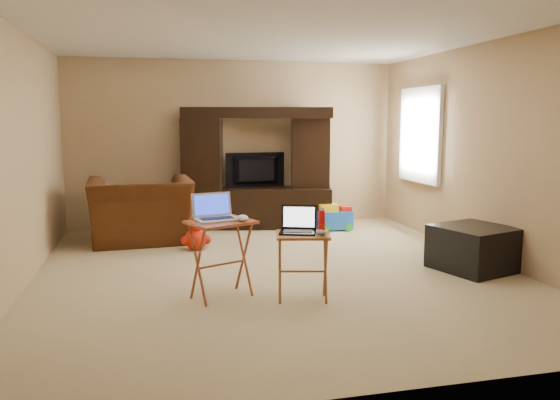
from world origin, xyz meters
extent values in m
plane|color=#C7B689|center=(0.00, 0.00, 0.00)|extent=(5.50, 5.50, 0.00)
plane|color=silver|center=(0.00, 0.00, 2.50)|extent=(5.50, 5.50, 0.00)
plane|color=tan|center=(0.00, 2.75, 1.25)|extent=(5.00, 0.00, 5.00)
plane|color=tan|center=(0.00, -2.75, 1.25)|extent=(5.00, 0.00, 5.00)
plane|color=tan|center=(-2.50, 0.00, 1.25)|extent=(0.00, 5.50, 5.50)
plane|color=tan|center=(2.50, 0.00, 1.25)|extent=(0.00, 5.50, 5.50)
plane|color=white|center=(2.48, 1.55, 1.40)|extent=(0.00, 1.20, 1.20)
cube|color=white|center=(2.46, 1.55, 1.40)|extent=(0.06, 1.14, 1.34)
cube|color=black|center=(0.28, 2.45, 0.90)|extent=(2.26, 1.01, 1.80)
imported|color=black|center=(0.28, 2.50, 0.86)|extent=(0.92, 0.19, 0.53)
imported|color=#4E2610|center=(-1.42, 1.79, 0.43)|extent=(1.37, 1.22, 0.85)
cube|color=black|center=(2.10, -0.45, 0.24)|extent=(0.92, 0.92, 0.48)
cube|color=#A14F27|center=(-0.68, -0.75, 0.36)|extent=(0.68, 0.62, 0.71)
cube|color=#935F23|center=(0.02, -1.00, 0.31)|extent=(0.54, 0.47, 0.61)
cube|color=silver|center=(-0.71, -0.72, 0.83)|extent=(0.43, 0.37, 0.24)
cube|color=black|center=(-0.02, -0.98, 0.73)|extent=(0.39, 0.36, 0.24)
ellipsoid|color=silver|center=(-0.49, -0.82, 0.74)|extent=(0.12, 0.16, 0.06)
ellipsoid|color=#3E3D42|center=(0.15, -1.12, 0.64)|extent=(0.09, 0.13, 0.05)
cylinder|color=red|center=(0.22, -0.92, 0.71)|extent=(0.06, 0.06, 0.19)
camera|label=1|loc=(-1.28, -5.57, 1.61)|focal=35.00mm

